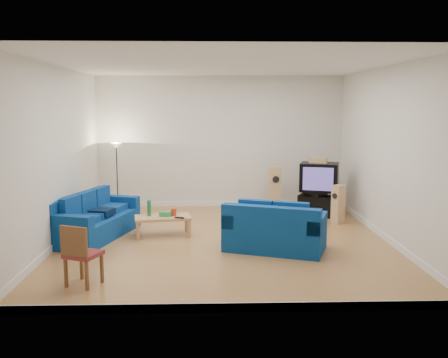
{
  "coord_description": "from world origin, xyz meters",
  "views": [
    {
      "loc": [
        -0.29,
        -8.99,
        2.49
      ],
      "look_at": [
        0.0,
        0.4,
        1.1
      ],
      "focal_mm": 40.0,
      "sensor_mm": 36.0,
      "label": 1
    }
  ],
  "objects_px": {
    "coffee_table": "(163,219)",
    "tv_stand": "(316,205)",
    "television": "(319,177)",
    "sofa_three_seat": "(93,221)",
    "sofa_loveseat": "(274,233)"
  },
  "relations": [
    {
      "from": "sofa_three_seat",
      "to": "tv_stand",
      "type": "bearing_deg",
      "value": 126.48
    },
    {
      "from": "sofa_three_seat",
      "to": "sofa_loveseat",
      "type": "distance_m",
      "value": 3.49
    },
    {
      "from": "coffee_table",
      "to": "tv_stand",
      "type": "height_order",
      "value": "tv_stand"
    },
    {
      "from": "coffee_table",
      "to": "sofa_loveseat",
      "type": "bearing_deg",
      "value": -27.23
    },
    {
      "from": "sofa_three_seat",
      "to": "television",
      "type": "xyz_separation_m",
      "value": [
        4.71,
        1.71,
        0.58
      ]
    },
    {
      "from": "coffee_table",
      "to": "tv_stand",
      "type": "distance_m",
      "value": 3.73
    },
    {
      "from": "sofa_three_seat",
      "to": "sofa_loveseat",
      "type": "bearing_deg",
      "value": 89.68
    },
    {
      "from": "television",
      "to": "sofa_loveseat",
      "type": "bearing_deg",
      "value": -99.3
    },
    {
      "from": "sofa_loveseat",
      "to": "tv_stand",
      "type": "relative_size",
      "value": 2.45
    },
    {
      "from": "sofa_three_seat",
      "to": "television",
      "type": "bearing_deg",
      "value": 126.15
    },
    {
      "from": "sofa_loveseat",
      "to": "television",
      "type": "distance_m",
      "value": 3.08
    },
    {
      "from": "sofa_three_seat",
      "to": "sofa_loveseat",
      "type": "xyz_separation_m",
      "value": [
        3.34,
        -0.99,
        0.01
      ]
    },
    {
      "from": "sofa_loveseat",
      "to": "tv_stand",
      "type": "bearing_deg",
      "value": 84.41
    },
    {
      "from": "tv_stand",
      "to": "television",
      "type": "xyz_separation_m",
      "value": [
        0.04,
        -0.01,
        0.65
      ]
    },
    {
      "from": "tv_stand",
      "to": "television",
      "type": "relative_size",
      "value": 0.79
    }
  ]
}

